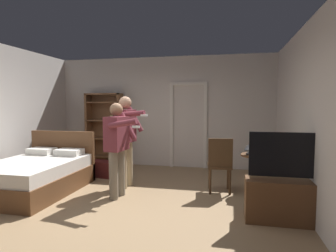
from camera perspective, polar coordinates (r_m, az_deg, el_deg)
ground_plane at (r=4.58m, az=-10.13°, el=-15.82°), size 6.63×6.63×0.00m
wall_back at (r=7.24m, az=-0.94°, el=2.85°), size 5.71×0.12×2.77m
wall_right at (r=4.13m, az=28.21°, el=1.19°), size 0.12×6.27×2.77m
doorway_frame at (r=7.05m, az=4.12°, el=1.47°), size 0.93×0.08×2.13m
bed at (r=5.73m, az=-25.05°, el=-8.88°), size 1.42×1.95×1.02m
bookshelf at (r=7.54m, az=-12.60°, el=-0.09°), size 0.95×0.32×1.86m
tv_flatscreen at (r=4.20m, az=22.95°, el=-12.81°), size 1.09×0.40×1.21m
side_table at (r=5.28m, az=17.68°, el=-7.95°), size 0.60×0.60×0.70m
laptop at (r=5.18m, az=17.31°, el=-4.98°), size 0.41×0.41×0.16m
bottle_on_table at (r=5.15m, az=19.40°, el=-4.34°), size 0.06×0.06×0.28m
wooden_chair at (r=5.13m, az=10.41°, el=-7.30°), size 0.46×0.46×0.99m
person_blue_shirt at (r=4.84m, az=-10.17°, el=-3.46°), size 0.67×0.64×1.60m
person_striped_shirt at (r=5.40m, az=-8.44°, el=-1.78°), size 0.68×0.63×1.73m
suitcase_dark at (r=6.39m, az=-12.82°, el=-8.43°), size 0.62×0.40×0.35m
suitcase_small at (r=6.49m, az=-13.71°, el=-8.31°), size 0.63×0.43×0.33m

